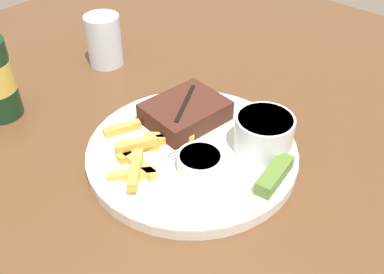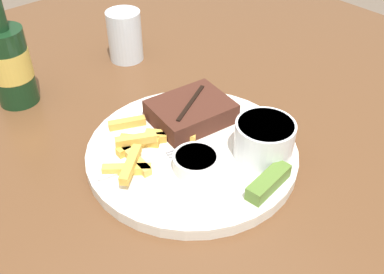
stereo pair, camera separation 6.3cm
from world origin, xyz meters
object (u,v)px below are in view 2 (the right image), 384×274
dipping_sauce_cup (196,161)px  beer_bottle (9,62)px  dinner_plate (192,153)px  coleslaw_cup (264,137)px  fork_utensil (140,164)px  steak_portion (191,112)px  pickle_spear (269,182)px  drinking_glass (125,36)px

dipping_sauce_cup → beer_bottle: (-0.10, 0.34, 0.04)m
dinner_plate → beer_bottle: bearing=111.8°
dinner_plate → coleslaw_cup: coleslaw_cup is taller
dinner_plate → fork_utensil: (-0.08, 0.02, 0.01)m
dinner_plate → dipping_sauce_cup: dipping_sauce_cup is taller
steak_portion → coleslaw_cup: (0.02, -0.13, 0.01)m
dinner_plate → dipping_sauce_cup: (-0.02, -0.04, 0.02)m
steak_portion → beer_bottle: 0.31m
dipping_sauce_cup → beer_bottle: size_ratio=0.30×
dipping_sauce_cup → fork_utensil: (-0.05, 0.06, -0.01)m
pickle_spear → drinking_glass: bearing=79.5°
coleslaw_cup → drinking_glass: 0.38m
beer_bottle → drinking_glass: beer_bottle is taller
dinner_plate → fork_utensil: bearing=165.6°
beer_bottle → dipping_sauce_cup: bearing=-74.1°
coleslaw_cup → steak_portion: bearing=99.9°
dinner_plate → beer_bottle: size_ratio=1.44×
pickle_spear → dipping_sauce_cup: bearing=116.8°
dinner_plate → fork_utensil: fork_utensil is taller
fork_utensil → dipping_sauce_cup: bearing=-32.0°
dinner_plate → dipping_sauce_cup: size_ratio=4.82×
coleslaw_cup → fork_utensil: 0.17m
coleslaw_cup → fork_utensil: (-0.14, 0.10, -0.03)m
beer_bottle → drinking_glass: (0.22, -0.00, -0.03)m
steak_portion → dipping_sauce_cup: (-0.07, -0.09, -0.00)m
steak_portion → fork_utensil: steak_portion is taller
steak_portion → beer_bottle: size_ratio=0.61×
coleslaw_cup → fork_utensil: coleslaw_cup is taller
dinner_plate → beer_bottle: (-0.12, 0.31, 0.07)m
dipping_sauce_cup → drinking_glass: (0.13, 0.34, 0.02)m
pickle_spear → fork_utensil: (-0.10, 0.15, -0.01)m
coleslaw_cup → drinking_glass: size_ratio=0.86×
coleslaw_cup → pickle_spear: coleslaw_cup is taller
beer_bottle → drinking_glass: bearing=-0.3°
fork_utensil → beer_bottle: size_ratio=0.63×
steak_portion → pickle_spear: 0.18m
dinner_plate → beer_bottle: beer_bottle is taller
steak_portion → beer_bottle: beer_bottle is taller
coleslaw_cup → drinking_glass: drinking_glass is taller
pickle_spear → beer_bottle: beer_bottle is taller
fork_utensil → beer_bottle: beer_bottle is taller
dipping_sauce_cup → fork_utensil: dipping_sauce_cup is taller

